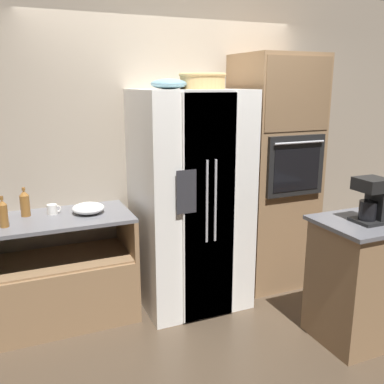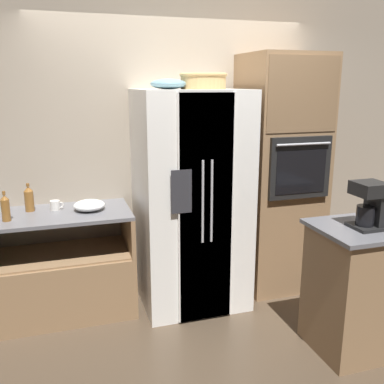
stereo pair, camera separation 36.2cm
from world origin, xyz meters
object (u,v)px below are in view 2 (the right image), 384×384
Objects in this scene: refrigerator at (191,200)px; mixing_bowl at (89,205)px; wall_oven at (280,174)px; bottle_tall at (29,199)px; wicker_basket at (203,80)px; mug at (55,205)px; bottle_short at (5,208)px; fruit_bowl at (168,84)px; coffee_maker at (371,203)px.

mixing_bowl is at bearing 173.50° from refrigerator.
wall_oven reaches higher than bottle_tall.
bottle_tall is (-1.42, 0.28, -0.95)m from wicker_basket.
mug is at bearing 161.94° from mixing_bowl.
mixing_bowl is at bearing 9.60° from bottle_short.
bottle_short is (-0.16, -0.23, -0.00)m from bottle_tall.
wall_oven is at bearing 6.73° from fruit_bowl.
mixing_bowl is at bearing 145.92° from coffee_maker.
bottle_short is at bearing -170.40° from mixing_bowl.
mixing_bowl is 0.80× the size of coffee_maker.
refrigerator is 1.02m from wicker_basket.
refrigerator is at bearing -6.50° from mixing_bowl.
bottle_tall is at bearing 168.91° from wicker_basket.
fruit_bowl reaches higher than mixing_bowl.
bottle_tall is 2.65m from coffee_maker.
refrigerator is at bearing -9.27° from bottle_tall.
wall_oven is 1.39m from fruit_bowl.
wall_oven is at bearing -0.79° from mixing_bowl.
coffee_maker reaches higher than mug.
mug is at bearing 170.64° from refrigerator.
coffee_maker is (2.44, -1.11, 0.13)m from bottle_short.
wall_oven is 9.28× the size of bottle_tall.
fruit_bowl is 1.23× the size of bottle_tall.
bottle_tall is 0.22m from mug.
coffee_maker is at bearing -34.08° from mixing_bowl.
wicker_basket is at bearing -0.80° from fruit_bowl.
bottle_short is (-2.40, -0.08, -0.10)m from wall_oven.
refrigerator is 7.99× the size of bottle_tall.
bottle_short is at bearing -151.54° from mug.
bottle_tall is at bearing 149.54° from coffee_maker.
fruit_bowl is at bearing 137.09° from coffee_maker.
refrigerator reaches higher than mug.
coffee_maker is at bearing -42.91° from fruit_bowl.
mixing_bowl is (0.63, 0.11, -0.06)m from bottle_short.
bottle_tall reaches higher than mixing_bowl.
bottle_short is 0.65m from mixing_bowl.
coffee_maker reaches higher than bottle_tall.
mixing_bowl reaches higher than mug.
bottle_tall is 0.28m from bottle_short.
wall_oven is at bearing 1.98° from bottle_short.
bottle_tall is at bearing 176.30° from wall_oven.
wicker_basket is at bearing -35.12° from refrigerator.
coffee_maker is at bearing -24.54° from bottle_short.
fruit_bowl is at bearing -13.64° from bottle_tall.
fruit_bowl is at bearing 179.20° from wicker_basket.
wicker_basket is 1.33× the size of fruit_bowl.
bottle_short is at bearing -124.94° from bottle_tall.
bottle_short is at bearing -179.65° from refrigerator.
wicker_basket is 1.19× the size of coffee_maker.
refrigerator reaches higher than coffee_maker.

